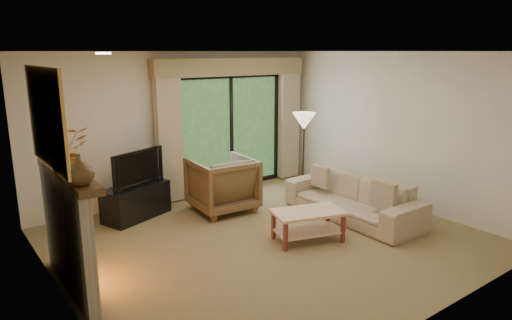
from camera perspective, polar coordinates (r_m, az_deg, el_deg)
floor at (r=6.57m, az=1.58°, el=-9.86°), size 5.50×5.50×0.00m
ceiling at (r=6.04m, az=1.75°, el=13.43°), size 5.50×5.50×0.00m
wall_back at (r=8.25m, az=-9.19°, el=4.21°), size 5.00×0.00×5.00m
wall_front at (r=4.55m, az=21.60°, el=-4.14°), size 5.00×0.00×5.00m
wall_left at (r=5.01m, az=-23.89°, el=-2.79°), size 0.00×5.00×5.00m
wall_right at (r=8.14m, az=17.06°, el=3.67°), size 0.00×5.00×5.00m
fireplace at (r=5.41m, az=-22.52°, el=-8.38°), size 0.24×1.70×1.37m
mirror at (r=5.08m, az=-24.72°, el=4.86°), size 0.07×1.45×1.02m
sliding_door at (r=8.74m, az=-3.17°, el=3.55°), size 2.26×0.10×2.16m
curtain_left at (r=7.97m, az=-10.85°, el=3.09°), size 0.45×0.18×2.35m
curtain_right at (r=9.44m, az=4.06°, el=4.89°), size 0.45×0.18×2.35m
cornice at (r=8.54m, az=-2.93°, el=11.55°), size 3.20×0.24×0.32m
media_console at (r=7.54m, az=-14.75°, el=-5.04°), size 1.17×0.83×0.54m
tv at (r=7.39m, az=-15.01°, el=-0.95°), size 0.98×0.47×0.58m
armchair at (r=7.59m, az=-4.25°, el=-3.02°), size 1.04×1.06×0.91m
sofa at (r=7.43m, az=11.97°, el=-4.65°), size 0.89×2.27×0.66m
pillow_near at (r=6.91m, az=15.69°, el=-4.24°), size 0.11×0.40×0.40m
pillow_far at (r=7.74m, az=8.06°, el=-2.05°), size 0.09×0.36×0.36m
coffee_table at (r=6.49m, az=6.51°, el=-8.17°), size 1.10×0.81×0.44m
floor_lamp at (r=8.24m, az=5.92°, el=0.57°), size 0.51×0.51×1.55m
vase at (r=4.59m, az=-21.23°, el=-1.16°), size 0.34×0.34×0.29m
branches at (r=4.99m, az=-22.73°, el=0.99°), size 0.53×0.49×0.49m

